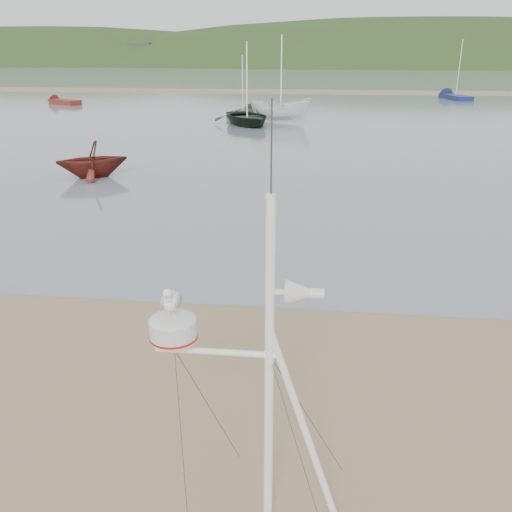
# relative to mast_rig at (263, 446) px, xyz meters

# --- Properties ---
(ground) EXTENTS (560.00, 560.00, 0.00)m
(ground) POSITION_rel_mast_rig_xyz_m (-2.76, 1.75, -1.17)
(ground) COLOR #83694B
(ground) RESTS_ON ground
(water) EXTENTS (560.00, 256.00, 0.04)m
(water) POSITION_rel_mast_rig_xyz_m (-2.76, 133.75, -1.15)
(water) COLOR slate
(water) RESTS_ON ground
(sandbar) EXTENTS (560.00, 7.00, 0.07)m
(sandbar) POSITION_rel_mast_rig_xyz_m (-2.76, 71.75, -1.09)
(sandbar) COLOR #83694B
(sandbar) RESTS_ON water
(hill_ridge) EXTENTS (620.00, 180.00, 80.00)m
(hill_ridge) POSITION_rel_mast_rig_xyz_m (15.75, 236.75, -20.86)
(hill_ridge) COLOR #1F3315
(hill_ridge) RESTS_ON ground
(far_cottages) EXTENTS (294.40, 6.30, 8.00)m
(far_cottages) POSITION_rel_mast_rig_xyz_m (0.24, 197.75, 2.83)
(far_cottages) COLOR beige
(far_cottages) RESTS_ON ground
(mast_rig) EXTENTS (2.14, 2.29, 4.83)m
(mast_rig) POSITION_rel_mast_rig_xyz_m (0.00, 0.00, 0.00)
(mast_rig) COLOR white
(mast_rig) RESTS_ON ground
(boat_dark) EXTENTS (4.04, 2.86, 5.55)m
(boat_dark) POSITION_rel_mast_rig_xyz_m (-4.91, 36.03, 1.65)
(boat_dark) COLOR black
(boat_dark) RESTS_ON water
(boat_red) EXTENTS (2.61, 3.00, 2.97)m
(boat_red) POSITION_rel_mast_rig_xyz_m (-9.25, 17.63, 0.36)
(boat_red) COLOR #5E1C15
(boat_red) RESTS_ON water
(boat_white) EXTENTS (1.93, 1.88, 4.71)m
(boat_white) POSITION_rel_mast_rig_xyz_m (-2.57, 38.06, 1.23)
(boat_white) COLOR silver
(boat_white) RESTS_ON water
(sailboat_dark_mid) EXTENTS (2.53, 5.33, 5.21)m
(sailboat_dark_mid) POSITION_rel_mast_rig_xyz_m (-5.74, 42.95, -0.86)
(sailboat_dark_mid) COLOR black
(sailboat_dark_mid) RESTS_ON ground
(sailboat_blue_far) EXTENTS (3.22, 7.27, 7.02)m
(sailboat_blue_far) POSITION_rel_mast_rig_xyz_m (15.27, 63.13, -0.86)
(sailboat_blue_far) COLOR #151E49
(sailboat_blue_far) RESTS_ON ground
(dinghy_red_far) EXTENTS (5.16, 3.87, 1.28)m
(dinghy_red_far) POSITION_rel_mast_rig_xyz_m (-26.75, 50.96, -0.88)
(dinghy_red_far) COLOR #5E1C15
(dinghy_red_far) RESTS_ON ground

